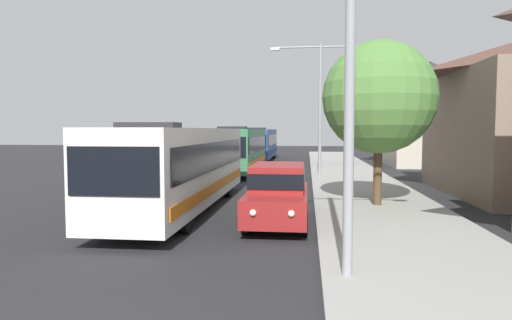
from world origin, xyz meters
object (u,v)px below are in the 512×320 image
object	(u,v)px
bus_middle	(260,143)
bus_second_in_line	(240,149)
bus_lead	(183,165)
streetlamp_mid	(320,95)
roadside_tree	(379,98)
white_suv	(278,192)
streetlamp_near	(351,3)

from	to	relation	value
bus_middle	bus_second_in_line	bearing A→B (deg)	-90.00
bus_lead	bus_second_in_line	xyz separation A→B (m)	(-0.00, 14.26, -0.00)
streetlamp_mid	roadside_tree	world-z (taller)	streetlamp_mid
bus_lead	bus_middle	distance (m)	27.51
bus_second_in_line	white_suv	world-z (taller)	bus_second_in_line
white_suv	roadside_tree	distance (m)	5.78
bus_lead	roadside_tree	xyz separation A→B (m)	(7.28, 1.04, 2.52)
white_suv	streetlamp_near	distance (m)	7.07
bus_lead	roadside_tree	world-z (taller)	roadside_tree
streetlamp_near	bus_second_in_line	bearing A→B (deg)	103.91
bus_second_in_line	bus_lead	bearing A→B (deg)	-90.00
bus_second_in_line	streetlamp_near	world-z (taller)	streetlamp_near
bus_lead	streetlamp_mid	world-z (taller)	streetlamp_mid
bus_second_in_line	streetlamp_mid	xyz separation A→B (m)	(5.40, -2.37, 3.48)
bus_lead	bus_second_in_line	size ratio (longest dim) A/B	1.15
bus_lead	streetlamp_mid	size ratio (longest dim) A/B	1.50
streetlamp_near	bus_middle	bearing A→B (deg)	98.76
roadside_tree	streetlamp_near	bearing A→B (deg)	-102.35
bus_lead	white_suv	bearing A→B (deg)	-30.89
bus_lead	bus_second_in_line	bearing A→B (deg)	90.00
bus_second_in_line	streetlamp_near	bearing A→B (deg)	-76.09
bus_lead	roadside_tree	bearing A→B (deg)	8.15
streetlamp_near	roadside_tree	size ratio (longest dim) A/B	1.38
bus_second_in_line	bus_middle	size ratio (longest dim) A/B	0.91
roadside_tree	white_suv	bearing A→B (deg)	-137.71
streetlamp_mid	streetlamp_near	bearing A→B (deg)	-90.00
bus_middle	white_suv	world-z (taller)	bus_middle
bus_second_in_line	roadside_tree	distance (m)	15.29
bus_middle	streetlamp_near	xyz separation A→B (m)	(5.40, -35.05, 3.68)
bus_second_in_line	streetlamp_mid	size ratio (longest dim) A/B	1.31
bus_second_in_line	streetlamp_mid	distance (m)	6.84
streetlamp_mid	bus_middle	bearing A→B (deg)	109.06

